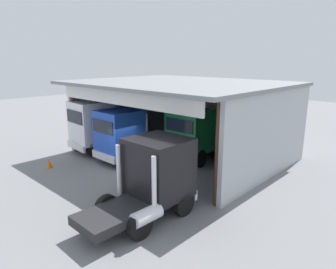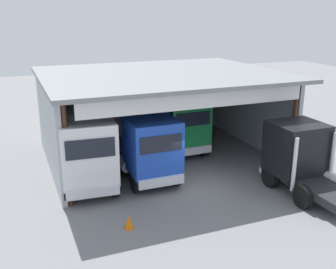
{
  "view_description": "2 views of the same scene",
  "coord_description": "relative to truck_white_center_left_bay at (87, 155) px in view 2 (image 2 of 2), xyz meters",
  "views": [
    {
      "loc": [
        12.83,
        -10.27,
        6.33
      ],
      "look_at": [
        0.0,
        3.31,
        1.67
      ],
      "focal_mm": 32.33,
      "sensor_mm": 36.0,
      "label": 1
    },
    {
      "loc": [
        -7.88,
        -16.12,
        8.14
      ],
      "look_at": [
        0.0,
        3.31,
        1.67
      ],
      "focal_mm": 42.59,
      "sensor_mm": 36.0,
      "label": 2
    }
  ],
  "objects": [
    {
      "name": "truck_green_yard_outside",
      "position": [
        6.17,
        3.29,
        -0.15
      ],
      "size": [
        2.65,
        5.17,
        3.52
      ],
      "rotation": [
        0.0,
        0.0,
        3.16
      ],
      "color": "#197F3D",
      "rests_on": "ground"
    },
    {
      "name": "truck_white_center_left_bay",
      "position": [
        0.0,
        0.0,
        0.0
      ],
      "size": [
        2.69,
        4.55,
        3.58
      ],
      "rotation": [
        0.0,
        0.0,
        3.07
      ],
      "color": "white",
      "rests_on": "ground"
    },
    {
      "name": "ground_plane",
      "position": [
        4.9,
        -1.07,
        -1.89
      ],
      "size": [
        80.0,
        80.0,
        0.0
      ],
      "primitive_type": "plane",
      "color": "slate",
      "rests_on": "ground"
    },
    {
      "name": "workshop_shed",
      "position": [
        4.9,
        4.34,
        1.57
      ],
      "size": [
        12.92,
        10.62,
        4.96
      ],
      "color": "#ADB2B7",
      "rests_on": "ground"
    },
    {
      "name": "traffic_cone",
      "position": [
        0.81,
        -3.79,
        -1.61
      ],
      "size": [
        0.36,
        0.36,
        0.56
      ],
      "primitive_type": "cone",
      "color": "orange",
      "rests_on": "ground"
    },
    {
      "name": "oil_drum",
      "position": [
        8.0,
        6.95,
        -1.43
      ],
      "size": [
        0.58,
        0.58,
        0.92
      ],
      "primitive_type": "cylinder",
      "color": "#194CB2",
      "rests_on": "ground"
    },
    {
      "name": "truck_blue_right_bay",
      "position": [
        3.06,
        -0.01,
        -0.13
      ],
      "size": [
        2.5,
        4.36,
        3.32
      ],
      "rotation": [
        0.0,
        0.0,
        3.14
      ],
      "color": "#1E47B7",
      "rests_on": "ground"
    },
    {
      "name": "truck_black_center_bay",
      "position": [
        9.33,
        -3.35,
        -0.22
      ],
      "size": [
        2.52,
        4.97,
        3.2
      ],
      "rotation": [
        0.0,
        0.0,
        -0.01
      ],
      "color": "black",
      "rests_on": "ground"
    },
    {
      "name": "tool_cart",
      "position": [
        9.4,
        7.49,
        -1.39
      ],
      "size": [
        0.9,
        0.6,
        1.0
      ],
      "primitive_type": "cube",
      "color": "#1E59A5",
      "rests_on": "ground"
    }
  ]
}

